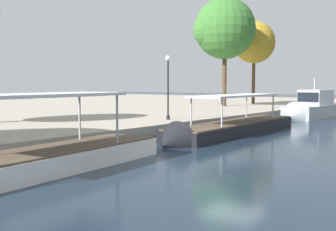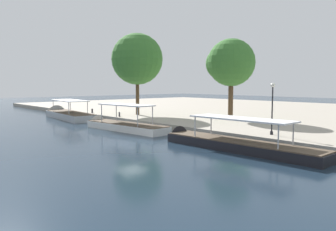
{
  "view_description": "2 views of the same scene",
  "coord_description": "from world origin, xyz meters",
  "px_view_note": "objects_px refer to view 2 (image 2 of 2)",
  "views": [
    {
      "loc": [
        -16.74,
        -9.25,
        3.34
      ],
      "look_at": [
        2.75,
        5.73,
        1.48
      ],
      "focal_mm": 46.05,
      "sensor_mm": 36.0,
      "label": 1
    },
    {
      "loc": [
        24.75,
        -17.04,
        5.22
      ],
      "look_at": [
        -1.75,
        5.78,
        1.97
      ],
      "focal_mm": 36.51,
      "sensor_mm": 36.0,
      "label": 2
    }
  ],
  "objects_px": {
    "mooring_bollard_1": "(92,111)",
    "lamp_post": "(272,103)",
    "tour_boat_1": "(121,127)",
    "mooring_bollard_0": "(119,114)",
    "tour_boat_2": "(229,145)",
    "tree_0": "(229,63)",
    "tour_boat_0": "(67,116)",
    "tree_1": "(137,59)"
  },
  "relations": [
    {
      "from": "tree_1",
      "to": "mooring_bollard_1",
      "type": "bearing_deg",
      "value": -151.02
    },
    {
      "from": "tour_boat_1",
      "to": "mooring_bollard_1",
      "type": "bearing_deg",
      "value": -22.26
    },
    {
      "from": "tree_0",
      "to": "tour_boat_0",
      "type": "bearing_deg",
      "value": -146.94
    },
    {
      "from": "tour_boat_0",
      "to": "lamp_post",
      "type": "height_order",
      "value": "lamp_post"
    },
    {
      "from": "tour_boat_1",
      "to": "tour_boat_2",
      "type": "xyz_separation_m",
      "value": [
        15.39,
        0.37,
        0.0
      ]
    },
    {
      "from": "tour_boat_0",
      "to": "mooring_bollard_1",
      "type": "distance_m",
      "value": 3.82
    },
    {
      "from": "tour_boat_1",
      "to": "tree_0",
      "type": "height_order",
      "value": "tree_0"
    },
    {
      "from": "mooring_bollard_1",
      "to": "tree_0",
      "type": "height_order",
      "value": "tree_0"
    },
    {
      "from": "mooring_bollard_0",
      "to": "lamp_post",
      "type": "relative_size",
      "value": 0.14
    },
    {
      "from": "mooring_bollard_0",
      "to": "tree_1",
      "type": "xyz_separation_m",
      "value": [
        -0.97,
        3.81,
        7.76
      ]
    },
    {
      "from": "mooring_bollard_0",
      "to": "lamp_post",
      "type": "distance_m",
      "value": 23.37
    },
    {
      "from": "tour_boat_0",
      "to": "tour_boat_2",
      "type": "xyz_separation_m",
      "value": [
        31.6,
        -0.56,
        -0.05
      ]
    },
    {
      "from": "tour_boat_2",
      "to": "mooring_bollard_1",
      "type": "bearing_deg",
      "value": -9.76
    },
    {
      "from": "tour_boat_2",
      "to": "tree_0",
      "type": "height_order",
      "value": "tree_0"
    },
    {
      "from": "lamp_post",
      "to": "tree_1",
      "type": "height_order",
      "value": "tree_1"
    },
    {
      "from": "tour_boat_0",
      "to": "mooring_bollard_0",
      "type": "relative_size",
      "value": 21.84
    },
    {
      "from": "tour_boat_2",
      "to": "tree_1",
      "type": "bearing_deg",
      "value": -20.57
    },
    {
      "from": "tour_boat_2",
      "to": "mooring_bollard_1",
      "type": "height_order",
      "value": "tour_boat_2"
    },
    {
      "from": "tour_boat_1",
      "to": "lamp_post",
      "type": "relative_size",
      "value": 2.78
    },
    {
      "from": "tour_boat_1",
      "to": "tree_1",
      "type": "bearing_deg",
      "value": -50.81
    },
    {
      "from": "tour_boat_0",
      "to": "mooring_bollard_0",
      "type": "xyz_separation_m",
      "value": [
        8.93,
        3.57,
        0.7
      ]
    },
    {
      "from": "mooring_bollard_0",
      "to": "tour_boat_1",
      "type": "bearing_deg",
      "value": -31.75
    },
    {
      "from": "mooring_bollard_1",
      "to": "lamp_post",
      "type": "xyz_separation_m",
      "value": [
        31.02,
        1.11,
        2.45
      ]
    },
    {
      "from": "lamp_post",
      "to": "mooring_bollard_0",
      "type": "bearing_deg",
      "value": -177.2
    },
    {
      "from": "tour_boat_2",
      "to": "lamp_post",
      "type": "height_order",
      "value": "lamp_post"
    },
    {
      "from": "tree_0",
      "to": "tree_1",
      "type": "bearing_deg",
      "value": -154.75
    },
    {
      "from": "tree_0",
      "to": "mooring_bollard_1",
      "type": "bearing_deg",
      "value": -153.38
    },
    {
      "from": "lamp_post",
      "to": "tree_0",
      "type": "bearing_deg",
      "value": 144.63
    },
    {
      "from": "tour_boat_0",
      "to": "tree_0",
      "type": "xyz_separation_m",
      "value": [
        20.22,
        13.16,
        7.62
      ]
    },
    {
      "from": "tour_boat_0",
      "to": "tree_0",
      "type": "relative_size",
      "value": 1.38
    },
    {
      "from": "tour_boat_1",
      "to": "mooring_bollard_1",
      "type": "xyz_separation_m",
      "value": [
        -15.09,
        4.52,
        0.77
      ]
    },
    {
      "from": "tour_boat_0",
      "to": "tour_boat_1",
      "type": "relative_size",
      "value": 1.11
    },
    {
      "from": "tree_0",
      "to": "tree_1",
      "type": "relative_size",
      "value": 0.87
    },
    {
      "from": "mooring_bollard_1",
      "to": "tree_0",
      "type": "relative_size",
      "value": 0.07
    },
    {
      "from": "mooring_bollard_0",
      "to": "tree_0",
      "type": "bearing_deg",
      "value": 40.35
    },
    {
      "from": "mooring_bollard_1",
      "to": "tree_1",
      "type": "relative_size",
      "value": 0.06
    },
    {
      "from": "tour_boat_1",
      "to": "tree_1",
      "type": "distance_m",
      "value": 14.48
    },
    {
      "from": "mooring_bollard_1",
      "to": "lamp_post",
      "type": "height_order",
      "value": "lamp_post"
    },
    {
      "from": "lamp_post",
      "to": "tour_boat_0",
      "type": "bearing_deg",
      "value": -171.68
    },
    {
      "from": "tree_1",
      "to": "tour_boat_2",
      "type": "bearing_deg",
      "value": -18.57
    },
    {
      "from": "tour_boat_1",
      "to": "mooring_bollard_0",
      "type": "bearing_deg",
      "value": -37.32
    },
    {
      "from": "tour_boat_2",
      "to": "mooring_bollard_1",
      "type": "distance_m",
      "value": 30.77
    }
  ]
}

